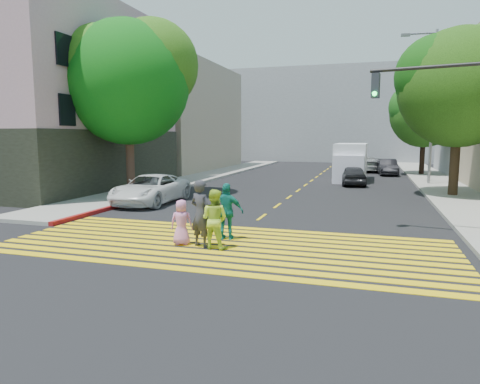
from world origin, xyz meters
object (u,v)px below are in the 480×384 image
at_px(tree_right_far, 426,110).
at_px(pedestrian_woman, 214,219).
at_px(pedestrian_child, 181,222).
at_px(pedestrian_extra, 227,212).
at_px(tree_right_near, 462,81).
at_px(dark_car_parked, 387,167).
at_px(tree_left, 129,76).
at_px(dark_car_near, 353,175).
at_px(pedestrian_man, 201,214).
at_px(white_sedan, 151,189).
at_px(silver_car, 366,164).
at_px(white_van, 351,163).
at_px(traffic_signal, 461,120).

height_order(tree_right_far, pedestrian_woman, tree_right_far).
relative_size(pedestrian_child, pedestrian_extra, 0.77).
height_order(tree_right_near, dark_car_parked, tree_right_near).
distance_m(tree_left, tree_right_far, 24.29).
xyz_separation_m(tree_right_near, dark_car_near, (-5.44, 4.48, -5.42)).
distance_m(tree_right_near, dark_car_near, 8.89).
distance_m(pedestrian_child, dark_car_parked, 27.43).
distance_m(tree_left, pedestrian_man, 13.33).
height_order(white_sedan, silver_car, white_sedan).
height_order(dark_car_near, dark_car_parked, dark_car_parked).
height_order(tree_left, white_van, tree_left).
bearing_deg(dark_car_near, pedestrian_woman, 73.06).
height_order(tree_right_far, pedestrian_man, tree_right_far).
distance_m(silver_car, dark_car_parked, 3.57).
bearing_deg(traffic_signal, pedestrian_woman, -143.14).
distance_m(white_sedan, white_van, 16.55).
bearing_deg(pedestrian_extra, tree_right_far, -113.02).
bearing_deg(dark_car_near, pedestrian_man, 71.74).
height_order(white_sedan, dark_car_near, white_sedan).
xyz_separation_m(tree_right_far, pedestrian_man, (-8.81, -26.90, -4.37)).
bearing_deg(pedestrian_man, pedestrian_extra, -90.69).
distance_m(dark_car_near, silver_car, 11.77).
xyz_separation_m(dark_car_parked, white_van, (-2.77, -5.64, 0.62)).
xyz_separation_m(dark_car_near, white_van, (-0.32, 2.97, 0.63)).
distance_m(dark_car_parked, white_van, 6.32).
distance_m(dark_car_near, dark_car_parked, 8.96).
xyz_separation_m(pedestrian_child, silver_car, (4.96, 29.73, 0.01)).
xyz_separation_m(dark_car_near, silver_car, (0.72, 11.75, 0.04)).
bearing_deg(pedestrian_man, tree_right_near, -102.86).
xyz_separation_m(pedestrian_extra, silver_car, (3.87, 28.69, -0.20)).
distance_m(white_sedan, silver_car, 24.82).
xyz_separation_m(pedestrian_man, traffic_signal, (7.32, 3.34, 2.75)).
bearing_deg(white_van, white_sedan, -121.37).
bearing_deg(silver_car, tree_right_near, 100.95).
distance_m(tree_right_near, white_van, 10.57).
bearing_deg(pedestrian_woman, pedestrian_man, 1.98).
xyz_separation_m(tree_right_near, pedestrian_child, (-9.68, -13.51, -5.39)).
bearing_deg(dark_car_parked, tree_right_near, -82.28).
xyz_separation_m(pedestrian_woman, pedestrian_child, (-1.08, 0.09, -0.18)).
relative_size(pedestrian_man, traffic_signal, 0.34).
distance_m(tree_right_near, tree_right_far, 13.36).
relative_size(pedestrian_woman, dark_car_near, 0.45).
bearing_deg(tree_left, silver_car, 59.32).
bearing_deg(traffic_signal, dark_car_parked, 103.93).
xyz_separation_m(tree_left, white_sedan, (2.37, -2.28, -5.75)).
xyz_separation_m(tree_right_near, tree_right_far, (-0.22, 13.34, -0.71)).
bearing_deg(pedestrian_extra, pedestrian_child, 38.82).
relative_size(tree_right_near, tree_right_far, 1.13).
bearing_deg(white_van, tree_left, -132.84).
bearing_deg(tree_right_near, dark_car_near, 140.54).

